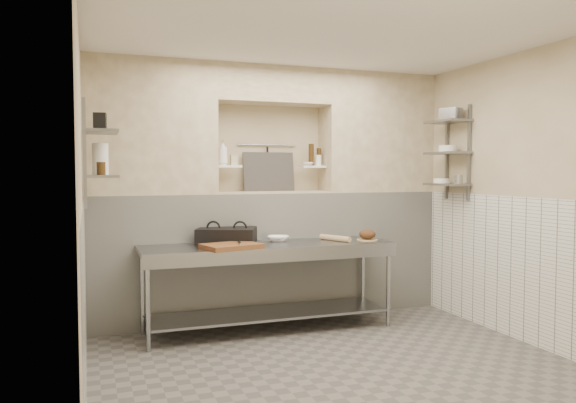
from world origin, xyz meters
name	(u,v)px	position (x,y,z in m)	size (l,w,h in m)	color
floor	(336,371)	(0.00, 0.00, -0.05)	(4.00, 3.90, 0.10)	#605A55
ceiling	(337,24)	(0.00, 0.00, 2.85)	(4.00, 3.90, 0.10)	silver
wall_left	(74,206)	(-2.05, 0.00, 1.40)	(0.10, 3.90, 2.80)	beige
wall_right	(531,197)	(2.05, 0.00, 1.40)	(0.10, 3.90, 2.80)	beige
wall_back	(265,192)	(0.00, 2.00, 1.40)	(4.00, 0.10, 2.80)	beige
wall_front	(504,220)	(0.00, -2.00, 1.40)	(4.00, 0.10, 2.80)	beige
backwall_lower	(272,255)	(0.00, 1.75, 0.70)	(4.00, 0.40, 1.40)	silver
alcove_sill	(272,192)	(0.00, 1.75, 1.41)	(1.30, 0.40, 0.02)	beige
backwall_pillar_left	(151,128)	(-1.33, 1.75, 2.10)	(1.35, 0.40, 1.40)	beige
backwall_pillar_right	(376,134)	(1.33, 1.75, 2.10)	(1.35, 0.40, 1.40)	beige
backwall_header	(271,86)	(0.00, 1.75, 2.60)	(1.30, 0.40, 0.40)	beige
wainscot_left	(85,302)	(-1.99, 0.00, 0.70)	(0.02, 3.90, 1.40)	silver
wainscot_right	(525,270)	(1.99, 0.00, 0.70)	(0.02, 3.90, 1.40)	silver
alcove_shelf_left	(228,166)	(-0.50, 1.75, 1.70)	(0.28, 0.16, 0.03)	white
alcove_shelf_right	(313,167)	(0.50, 1.75, 1.70)	(0.28, 0.16, 0.03)	white
utensil_rail	(267,145)	(0.00, 1.92, 1.95)	(0.02, 0.02, 0.70)	gray
hanging_steel	(267,160)	(0.00, 1.90, 1.78)	(0.02, 0.02, 0.30)	black
splash_panel	(269,172)	(0.00, 1.85, 1.64)	(0.60, 0.02, 0.45)	#383330
shelf_rail_left_a	(85,155)	(-1.98, 1.25, 1.80)	(0.03, 0.03, 0.95)	slate
shelf_rail_left_b	(84,153)	(-1.98, 0.85, 1.80)	(0.03, 0.03, 0.95)	slate
wall_shelf_left_lower	(101,176)	(-1.84, 1.05, 1.60)	(0.30, 0.50, 0.03)	slate
wall_shelf_left_upper	(100,132)	(-1.84, 1.05, 2.00)	(0.30, 0.50, 0.03)	slate
shelf_rail_right_a	(447,154)	(1.98, 1.25, 1.85)	(0.03, 0.03, 1.05)	slate
shelf_rail_right_b	(469,153)	(1.98, 0.85, 1.85)	(0.03, 0.03, 1.05)	slate
wall_shelf_right_lower	(447,184)	(1.84, 1.05, 1.50)	(0.30, 0.50, 0.03)	slate
wall_shelf_right_mid	(447,153)	(1.84, 1.05, 1.85)	(0.30, 0.50, 0.03)	slate
wall_shelf_right_upper	(448,122)	(1.84, 1.05, 2.20)	(0.30, 0.50, 0.03)	slate
prep_table	(269,269)	(-0.21, 1.18, 0.64)	(2.60, 0.70, 0.90)	gray
panini_press	(227,236)	(-0.60, 1.40, 0.98)	(0.71, 0.62, 0.16)	black
cutting_board	(231,246)	(-0.66, 0.98, 0.92)	(0.53, 0.37, 0.05)	brown
knife_blade	(270,240)	(-0.23, 1.12, 0.95)	(0.24, 0.03, 0.01)	gray
tongs	(240,243)	(-0.58, 0.97, 0.96)	(0.02, 0.02, 0.27)	gray
mixing_bowl	(278,239)	(-0.05, 1.38, 0.93)	(0.23, 0.23, 0.06)	white
rolling_pin	(335,238)	(0.54, 1.20, 0.93)	(0.06, 0.06, 0.40)	tan
bread_board	(367,240)	(0.88, 1.12, 0.91)	(0.23, 0.23, 0.01)	tan
bread_loaf	(367,234)	(0.88, 1.12, 0.97)	(0.18, 0.18, 0.11)	#4C2D19
bottle_soap	(223,153)	(-0.56, 1.74, 1.85)	(0.10, 0.11, 0.27)	white
jar_alcove	(234,160)	(-0.43, 1.77, 1.77)	(0.07, 0.07, 0.11)	beige
bowl_alcove	(308,164)	(0.42, 1.70, 1.73)	(0.12, 0.12, 0.04)	white
condiment_a	(319,157)	(0.59, 1.78, 1.81)	(0.06, 0.06, 0.20)	#311F0C
condiment_b	(311,155)	(0.49, 1.76, 1.84)	(0.06, 0.06, 0.25)	#311F0C
condiment_c	(318,160)	(0.58, 1.77, 1.77)	(0.07, 0.07, 0.12)	white
jug_left	(100,159)	(-1.84, 1.18, 1.76)	(0.14, 0.14, 0.29)	white
jar_left	(101,169)	(-1.84, 0.95, 1.67)	(0.08, 0.08, 0.11)	#311F0C
box_left_upper	(100,122)	(-1.84, 1.05, 2.09)	(0.11, 0.11, 0.15)	black
bowl_right	(441,181)	(1.84, 1.16, 1.54)	(0.18, 0.18, 0.05)	white
canister_right	(458,179)	(1.84, 0.85, 1.56)	(0.09, 0.09, 0.09)	gray
bowl_right_mid	(448,149)	(1.84, 1.05, 1.90)	(0.20, 0.20, 0.07)	white
basket_right	(451,114)	(1.84, 1.00, 2.28)	(0.17, 0.20, 0.13)	gray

